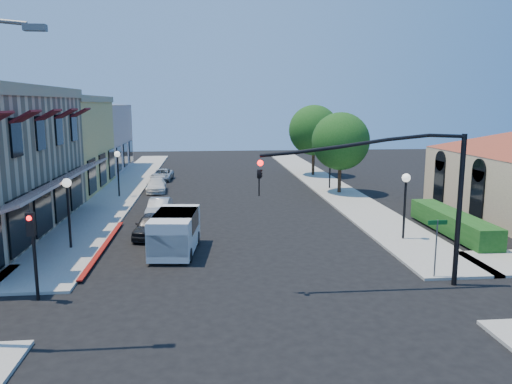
{
  "coord_description": "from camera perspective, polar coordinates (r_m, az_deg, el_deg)",
  "views": [
    {
      "loc": [
        -1.72,
        -16.57,
        7.12
      ],
      "look_at": [
        0.78,
        8.79,
        2.6
      ],
      "focal_mm": 35.0,
      "sensor_mm": 36.0,
      "label": 1
    }
  ],
  "objects": [
    {
      "name": "lamppost_left_near",
      "position": [
        25.86,
        -20.74,
        -0.36
      ],
      "size": [
        0.44,
        0.44,
        3.57
      ],
      "color": "black",
      "rests_on": "ground"
    },
    {
      "name": "street_tree_b",
      "position": [
        49.76,
        6.63,
        7.03
      ],
      "size": [
        4.94,
        4.94,
        7.02
      ],
      "color": "black",
      "rests_on": "ground"
    },
    {
      "name": "parked_car_c",
      "position": [
        41.58,
        -11.33,
        0.77
      ],
      "size": [
        1.73,
        3.84,
        1.09
      ],
      "primitive_type": "imported",
      "rotation": [
        0.0,
        0.0,
        0.05
      ],
      "color": "silver",
      "rests_on": "ground"
    },
    {
      "name": "sidewalk_right",
      "position": [
        45.36,
        7.78,
        1.01
      ],
      "size": [
        3.5,
        50.0,
        0.12
      ],
      "primitive_type": "cube",
      "color": "gray",
      "rests_on": "ground"
    },
    {
      "name": "lamppost_left_far",
      "position": [
        39.4,
        -15.53,
        3.31
      ],
      "size": [
        0.44,
        0.44,
        3.57
      ],
      "color": "black",
      "rests_on": "ground"
    },
    {
      "name": "parked_car_d",
      "position": [
        47.75,
        -10.66,
        1.95
      ],
      "size": [
        2.04,
        3.91,
        1.05
      ],
      "primitive_type": "imported",
      "rotation": [
        0.0,
        0.0,
        -0.08
      ],
      "color": "#B5B9BB",
      "rests_on": "ground"
    },
    {
      "name": "lamppost_right_near",
      "position": [
        26.97,
        16.72,
        0.27
      ],
      "size": [
        0.44,
        0.44,
        3.57
      ],
      "color": "black",
      "rests_on": "ground"
    },
    {
      "name": "sidewalk_left",
      "position": [
        44.69,
        -14.61,
        0.64
      ],
      "size": [
        3.5,
        50.0,
        0.12
      ],
      "primitive_type": "cube",
      "color": "gray",
      "rests_on": "ground"
    },
    {
      "name": "street_name_sign",
      "position": [
        21.6,
        19.93,
        -5.09
      ],
      "size": [
        0.8,
        0.06,
        2.5
      ],
      "color": "#595B5E",
      "rests_on": "ground"
    },
    {
      "name": "street_tree_a",
      "position": [
        40.09,
        9.65,
        5.73
      ],
      "size": [
        4.56,
        4.56,
        6.48
      ],
      "color": "black",
      "rests_on": "ground"
    },
    {
      "name": "ground",
      "position": [
        18.12,
        0.28,
        -13.09
      ],
      "size": [
        120.0,
        120.0,
        0.0
      ],
      "primitive_type": "plane",
      "color": "black",
      "rests_on": "ground"
    },
    {
      "name": "pink_stucco_building",
      "position": [
        56.4,
        -19.87,
        5.79
      ],
      "size": [
        10.0,
        12.0,
        7.0
      ],
      "primitive_type": "cube",
      "color": "#D3A7A0",
      "rests_on": "ground"
    },
    {
      "name": "signal_mast_arm",
      "position": [
        19.82,
        16.92,
        0.82
      ],
      "size": [
        8.01,
        0.39,
        6.0
      ],
      "color": "black",
      "rests_on": "ground"
    },
    {
      "name": "hedge",
      "position": [
        29.74,
        21.46,
        -4.5
      ],
      "size": [
        1.4,
        8.0,
        1.1
      ],
      "primitive_type": "cube",
      "color": "#164814",
      "rests_on": "ground"
    },
    {
      "name": "secondary_signal",
      "position": [
        19.64,
        -24.18,
        -5.0
      ],
      "size": [
        0.28,
        0.42,
        3.32
      ],
      "color": "black",
      "rests_on": "ground"
    },
    {
      "name": "parked_car_a",
      "position": [
        27.67,
        -11.89,
        -3.73
      ],
      "size": [
        1.94,
        3.83,
        1.25
      ],
      "primitive_type": "imported",
      "rotation": [
        0.0,
        0.0,
        -0.13
      ],
      "color": "black",
      "rests_on": "ground"
    },
    {
      "name": "curb_red_strip",
      "position": [
        26.1,
        -16.95,
        -6.22
      ],
      "size": [
        0.25,
        10.0,
        0.06
      ],
      "primitive_type": "cube",
      "color": "maroon",
      "rests_on": "ground"
    },
    {
      "name": "parked_car_b",
      "position": [
        32.18,
        -11.01,
        -1.83
      ],
      "size": [
        1.47,
        3.67,
        1.19
      ],
      "primitive_type": "imported",
      "rotation": [
        0.0,
        0.0,
        -0.06
      ],
      "color": "#AEB2B4",
      "rests_on": "ground"
    },
    {
      "name": "yellow_stucco_building",
      "position": [
        44.87,
        -23.6,
        4.98
      ],
      "size": [
        10.0,
        12.0,
        7.6
      ],
      "primitive_type": "cube",
      "color": "tan",
      "rests_on": "ground"
    },
    {
      "name": "white_van",
      "position": [
        24.35,
        -9.25,
        -4.33
      ],
      "size": [
        2.33,
        4.56,
        1.95
      ],
      "color": "silver",
      "rests_on": "ground"
    },
    {
      "name": "lamppost_right_far",
      "position": [
        42.07,
        8.48,
        3.97
      ],
      "size": [
        0.44,
        0.44,
        3.57
      ],
      "color": "black",
      "rests_on": "ground"
    }
  ]
}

